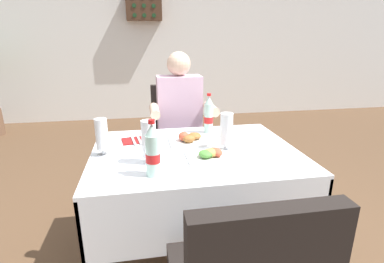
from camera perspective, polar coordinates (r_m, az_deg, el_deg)
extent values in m
cube|color=white|center=(5.22, -6.33, 18.77)|extent=(11.00, 0.12, 2.91)
cube|color=white|center=(1.69, 0.59, -3.92)|extent=(1.17, 0.89, 0.02)
cube|color=white|center=(1.39, 4.01, -17.01)|extent=(1.17, 0.02, 0.32)
cube|color=white|center=(2.15, -1.56, -3.92)|extent=(1.17, 0.02, 0.32)
cube|color=white|center=(1.76, -18.60, -10.08)|extent=(0.02, 0.89, 0.32)
cube|color=white|center=(1.94, 17.76, -7.30)|extent=(0.02, 0.89, 0.32)
cube|color=#472D1E|center=(1.55, -17.83, -23.22)|extent=(0.07, 0.07, 0.72)
cube|color=#472D1E|center=(1.73, 21.56, -18.63)|extent=(0.07, 0.07, 0.72)
cube|color=#472D1E|center=(2.18, -15.34, -10.02)|extent=(0.07, 0.07, 0.72)
cube|color=#472D1E|center=(2.32, 11.81, -8.03)|extent=(0.07, 0.07, 0.72)
cube|color=black|center=(2.46, -2.61, -2.76)|extent=(0.44, 0.44, 0.08)
cube|color=black|center=(2.63, -3.41, 4.45)|extent=(0.42, 0.06, 0.44)
cube|color=black|center=(2.40, -6.07, -10.34)|extent=(0.04, 0.04, 0.45)
cube|color=black|center=(2.44, 2.02, -9.73)|extent=(0.04, 0.04, 0.45)
cube|color=black|center=(2.71, -6.60, -6.99)|extent=(0.04, 0.04, 0.45)
cube|color=black|center=(2.74, 0.54, -6.52)|extent=(0.04, 0.04, 0.45)
cylinder|color=#282D42|center=(2.38, -3.47, -10.53)|extent=(0.10, 0.10, 0.45)
cylinder|color=#282D42|center=(2.40, 0.38, -10.23)|extent=(0.10, 0.10, 0.45)
cube|color=#282D42|center=(2.42, -2.17, -2.63)|extent=(0.34, 0.36, 0.12)
cube|color=silver|center=(2.41, -2.51, 4.96)|extent=(0.36, 0.20, 0.50)
sphere|color=beige|center=(2.36, -2.63, 13.17)|extent=(0.19, 0.19, 0.19)
cylinder|color=beige|center=(2.16, -7.38, 4.03)|extent=(0.07, 0.26, 0.07)
cylinder|color=beige|center=(2.22, 3.79, 4.51)|extent=(0.07, 0.26, 0.07)
cube|color=white|center=(1.57, 3.17, -5.12)|extent=(0.23, 0.23, 0.01)
ellipsoid|color=#4C8E38|center=(1.55, 2.75, -4.41)|extent=(0.11, 0.11, 0.04)
ellipsoid|color=#C14C33|center=(1.57, 4.62, -4.03)|extent=(0.09, 0.11, 0.04)
ellipsoid|color=gold|center=(1.56, 3.87, -4.16)|extent=(0.10, 0.09, 0.04)
cube|color=white|center=(1.82, -0.95, -1.79)|extent=(0.23, 0.23, 0.01)
ellipsoid|color=#99602D|center=(1.76, -0.61, -1.47)|extent=(0.08, 0.06, 0.04)
ellipsoid|color=#C14C33|center=(1.79, -1.64, -0.96)|extent=(0.08, 0.08, 0.06)
ellipsoid|color=#99602D|center=(1.83, 0.48, -0.87)|extent=(0.11, 0.11, 0.04)
cylinder|color=white|center=(1.53, -8.27, -5.95)|extent=(0.07, 0.07, 0.01)
cylinder|color=white|center=(1.53, -8.30, -5.33)|extent=(0.02, 0.02, 0.03)
cylinder|color=white|center=(1.49, -8.49, -1.41)|extent=(0.08, 0.08, 0.19)
cylinder|color=#C68928|center=(1.50, -8.41, -3.06)|extent=(0.07, 0.07, 0.10)
cylinder|color=white|center=(1.69, 6.63, -3.53)|extent=(0.07, 0.07, 0.01)
cylinder|color=white|center=(1.69, 6.65, -2.96)|extent=(0.02, 0.02, 0.03)
cylinder|color=white|center=(1.65, 6.78, 0.50)|extent=(0.07, 0.07, 0.18)
cylinder|color=black|center=(1.67, 6.73, -0.87)|extent=(0.07, 0.07, 0.10)
cylinder|color=white|center=(1.68, -16.97, -4.37)|extent=(0.07, 0.07, 0.01)
cylinder|color=white|center=(1.68, -17.03, -3.79)|extent=(0.02, 0.02, 0.03)
cylinder|color=white|center=(1.64, -17.34, -0.50)|extent=(0.07, 0.07, 0.17)
cylinder|color=gold|center=(1.66, -17.23, -1.67)|extent=(0.06, 0.06, 0.10)
cylinder|color=silver|center=(1.36, -7.69, -4.72)|extent=(0.07, 0.07, 0.20)
cylinder|color=red|center=(1.36, -7.67, -5.10)|extent=(0.07, 0.07, 0.04)
cone|color=silver|center=(1.31, -7.91, 0.40)|extent=(0.06, 0.06, 0.05)
cylinder|color=red|center=(1.30, -7.98, 1.94)|extent=(0.03, 0.03, 0.02)
cylinder|color=silver|center=(1.97, 3.27, 2.60)|extent=(0.06, 0.06, 0.20)
cylinder|color=red|center=(1.98, 3.27, 2.32)|extent=(0.06, 0.06, 0.04)
cone|color=silver|center=(1.94, 3.34, 6.23)|extent=(0.05, 0.05, 0.05)
cylinder|color=red|center=(1.94, 3.36, 7.26)|extent=(0.03, 0.03, 0.02)
cube|color=maroon|center=(1.86, -10.94, -1.72)|extent=(0.19, 0.15, 0.01)
cube|color=silver|center=(1.86, -11.50, -1.57)|extent=(0.04, 0.19, 0.01)
cube|color=silver|center=(1.86, -10.41, -1.46)|extent=(0.04, 0.19, 0.01)
cube|color=#472D1E|center=(5.07, -9.47, 23.10)|extent=(0.56, 0.20, 0.42)
cylinder|color=#193D1E|center=(5.02, -11.21, 21.46)|extent=(0.06, 0.14, 0.06)
cylinder|color=#193D1E|center=(5.02, -9.37, 21.56)|extent=(0.06, 0.14, 0.06)
cylinder|color=#193D1E|center=(5.02, -7.53, 21.63)|extent=(0.06, 0.14, 0.06)
cylinder|color=#193D1E|center=(5.03, -11.31, 23.05)|extent=(0.06, 0.14, 0.06)
cylinder|color=#193D1E|center=(5.03, -9.46, 23.14)|extent=(0.06, 0.14, 0.06)
cylinder|color=#193D1E|center=(5.04, -7.60, 23.21)|extent=(0.06, 0.14, 0.06)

